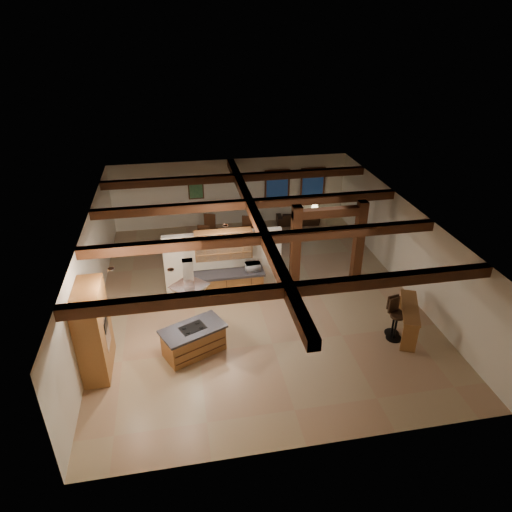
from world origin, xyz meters
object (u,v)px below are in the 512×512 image
(kitchen_island, at_px, (194,340))
(bar_counter, at_px, (409,316))
(sofa, at_px, (298,218))
(dining_table, at_px, (227,243))

(kitchen_island, height_order, bar_counter, bar_counter)
(sofa, bearing_deg, kitchen_island, 63.16)
(sofa, bearing_deg, bar_counter, 103.17)
(kitchen_island, xyz_separation_m, sofa, (5.04, 7.91, -0.16))
(dining_table, bearing_deg, kitchen_island, -120.87)
(bar_counter, bearing_deg, sofa, 97.50)
(kitchen_island, xyz_separation_m, dining_table, (1.64, 5.84, -0.09))
(sofa, bearing_deg, dining_table, 36.97)
(kitchen_island, xyz_separation_m, bar_counter, (6.11, -0.27, 0.21))
(kitchen_island, distance_m, dining_table, 6.07)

